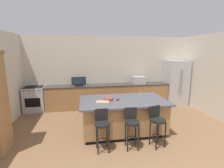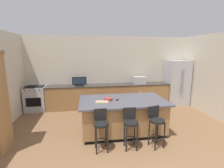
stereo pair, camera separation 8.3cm
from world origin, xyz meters
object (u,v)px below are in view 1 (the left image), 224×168
Objects in this scene: kitchen_island at (123,115)px; range_oven at (35,99)px; microwave at (139,80)px; fruit_bowl at (109,99)px; cutting_board at (103,102)px; refrigerator at (176,83)px; bar_stool_center at (132,125)px; bar_stool_right at (157,123)px; tv_monitor at (79,82)px; bar_stool_left at (102,127)px; cell_phone at (118,100)px.

range_oven reaches higher than kitchen_island.
microwave is (1.16, 2.13, 0.60)m from kitchen_island.
fruit_bowl reaches higher than cutting_board.
microwave is at bearing 0.02° from range_oven.
microwave is (-1.62, 0.06, 0.14)m from refrigerator.
kitchen_island is 2.49× the size of bar_stool_center.
bar_stool_right is at bearing -54.22° from kitchen_island.
cutting_board is at bearing -167.63° from kitchen_island.
range_oven is at bearing 178.24° from tv_monitor.
refrigerator is 3.85× the size of microwave.
cutting_board is (-1.19, 0.72, 0.36)m from bar_stool_right.
range_oven is at bearing 139.90° from fruit_bowl.
bar_stool_left is at bearing -129.62° from kitchen_island.
refrigerator is 7.97× the size of fruit_bowl.
tv_monitor is 0.56× the size of bar_stool_right.
cell_phone is at bearing -5.02° from fruit_bowl.
refrigerator is 5.69m from range_oven.
bar_stool_right is (-2.17, -2.92, -0.35)m from refrigerator.
cell_phone is at bearing -37.79° from range_oven.
range_oven is at bearing 124.96° from bar_stool_left.
fruit_bowl is at bearing 40.47° from cutting_board.
bar_stool_center reaches higher than range_oven.
bar_stool_left is (-0.67, -0.81, 0.10)m from kitchen_island.
bar_stool_left is 0.99× the size of bar_stool_right.
tv_monitor is 2.23m from fruit_bowl.
range_oven is 1.75m from tv_monitor.
kitchen_island is 2.50× the size of range_oven.
fruit_bowl is at bearing 117.80° from bar_stool_center.
microwave is 0.90× the size of tv_monitor.
microwave is at bearing 1.23° from tv_monitor.
cell_phone is (1.10, -2.07, -0.15)m from tv_monitor.
fruit_bowl reaches higher than kitchen_island.
kitchen_island is 4.87× the size of microwave.
kitchen_island is 0.62m from fruit_bowl.
refrigerator is 3.45× the size of tv_monitor.
cell_phone is (-0.15, 0.84, 0.36)m from bar_stool_center.
tv_monitor is 3.57× the size of cell_phone.
bar_stool_left is at bearing -97.69° from cutting_board.
bar_stool_center reaches higher than kitchen_island.
range_oven is (-2.89, 2.13, -0.00)m from kitchen_island.
fruit_bowl is (-1.56, -2.10, -0.12)m from microwave.
microwave is at bearing 53.49° from fruit_bowl.
bar_stool_center is at bearing -50.34° from cutting_board.
cutting_board is (0.09, 0.68, 0.36)m from bar_stool_left.
tv_monitor is (1.64, -0.05, 0.61)m from range_oven.
refrigerator reaches higher than bar_stool_right.
range_oven is 3.69m from bar_stool_left.
cutting_board is at bearing -139.53° from fruit_bowl.
microwave reaches higher than fruit_bowl.
microwave is 3.07m from bar_stool_right.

